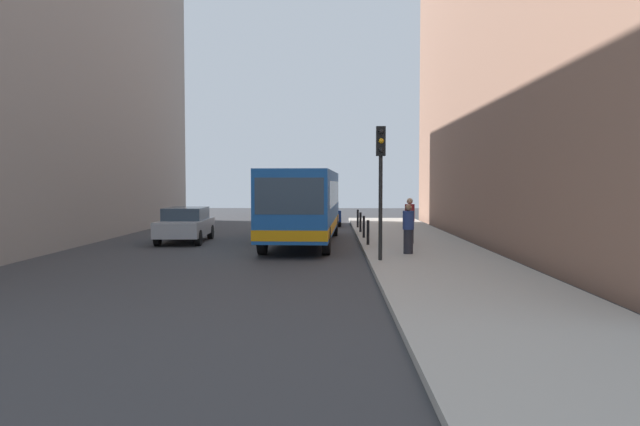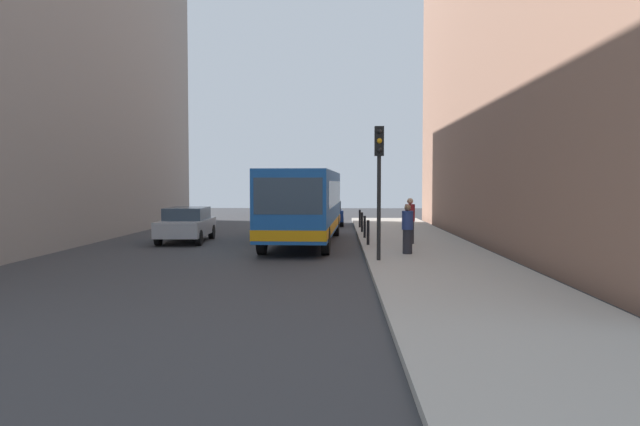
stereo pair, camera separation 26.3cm
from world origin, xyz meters
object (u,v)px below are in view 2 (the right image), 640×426
Objects in this scene: bollard_mid at (365,227)px; traffic_light at (379,167)px; pedestrian_mid_sidewalk at (410,221)px; car_beside_bus at (187,224)px; bus at (305,202)px; bollard_far at (362,222)px; pedestrian_near_signal at (408,229)px; bollard_near at (368,232)px; bollard_farthest at (360,218)px; car_behind_bus at (327,212)px.

traffic_light is at bearing -89.27° from bollard_mid.
car_beside_bus is at bearing -32.03° from pedestrian_mid_sidewalk.
bus reaches higher than bollard_far.
bus is at bearing 172.19° from car_beside_bus.
traffic_light is at bearing 154.38° from pedestrian_near_signal.
pedestrian_near_signal reaches higher than bollard_near.
bollard_mid is 3.11m from bollard_far.
car_beside_bus reaches higher than bollard_far.
pedestrian_near_signal reaches higher than car_beside_bus.
pedestrian_near_signal reaches higher than bollard_mid.
bus is 11.70× the size of bollard_mid.
traffic_light reaches higher than bollard_mid.
bollard_farthest is 0.57× the size of pedestrian_near_signal.
bollard_near is (7.65, -2.45, -0.16)m from car_beside_bus.
bollard_near is at bearing 145.16° from bus.
bollard_near is (-0.10, 4.70, -2.38)m from traffic_light.
traffic_light reaches higher than bus.
bollard_far is (2.55, 4.28, -1.10)m from bus.
traffic_light is 2.90m from pedestrian_near_signal.
bollard_far is 0.57× the size of pedestrian_near_signal.
bollard_near is 1.00× the size of bollard_mid.
car_beside_bus is 1.00× the size of car_behind_bus.
car_behind_bus is 10.30m from bollard_mid.
bollard_near is at bearing 27.67° from pedestrian_near_signal.
traffic_light is at bearing 135.26° from car_beside_bus.
car_behind_bus is 4.33m from bollard_farthest.
car_behind_bus is 2.50× the size of pedestrian_mid_sidewalk.
car_beside_bus and car_behind_bus have the same top height.
bollard_near is 0.57× the size of pedestrian_near_signal.
bus is 7.26m from traffic_light.
traffic_light is 2.29× the size of pedestrian_mid_sidewalk.
pedestrian_near_signal is (8.83, -5.39, 0.20)m from car_beside_bus.
bollard_farthest is (2.55, 7.39, -1.10)m from bus.
bus is 4.49m from pedestrian_mid_sidewalk.
bollard_near is at bearing -90.00° from bollard_mid.
bus reaches higher than bollard_mid.
traffic_light is 4.32× the size of bollard_near.
bollard_far is 3.11m from bollard_farthest.
bollard_near is (1.85, -13.24, -0.16)m from car_behind_bus.
pedestrian_near_signal is at bearing -84.51° from bollard_farthest.
bus is at bearing -120.75° from bollard_far.
bollard_mid is 3.10m from pedestrian_mid_sidewalk.
car_beside_bus reaches higher than bollard_mid.
bus is 3.38m from bollard_near.
bus is 11.36m from car_behind_bus.
pedestrian_near_signal is at bearing -68.12° from bollard_near.
bollard_farthest is 8.97m from pedestrian_mid_sidewalk.
bollard_near is at bearing 91.22° from traffic_light.
car_beside_bus is (-5.10, 0.52, -0.94)m from bus.
traffic_light reaches higher than pedestrian_mid_sidewalk.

